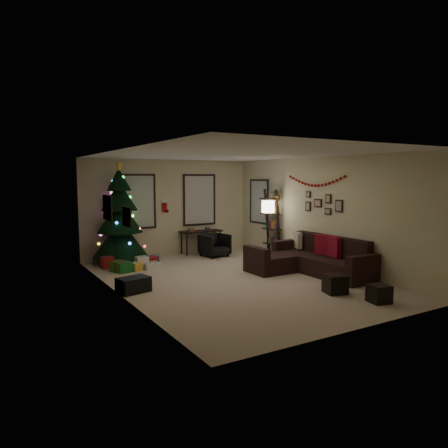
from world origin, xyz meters
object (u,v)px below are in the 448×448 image
Objects in this scene: christmas_tree at (120,220)px; desk at (201,233)px; bookshelf at (272,224)px; sofa at (310,261)px; desk_chair at (215,245)px.

desk is (2.42, 0.12, -0.51)m from christmas_tree.
christmas_tree reaches higher than desk.
christmas_tree reaches higher than bookshelf.
christmas_tree reaches higher than sofa.
desk_chair is (0.09, -0.65, -0.26)m from desk.
christmas_tree is 1.00× the size of sofa.
christmas_tree is at bearing -177.08° from desk.
christmas_tree is at bearing 134.59° from sofa.
sofa reaches higher than desk.
christmas_tree is at bearing 159.65° from desk_chair.
sofa is 4.10× the size of desk_chair.
sofa is 1.41× the size of bookshelf.
christmas_tree is 2.48m from desk.
sofa is (3.40, -3.45, -0.82)m from christmas_tree.
sofa is 3.72m from desk.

